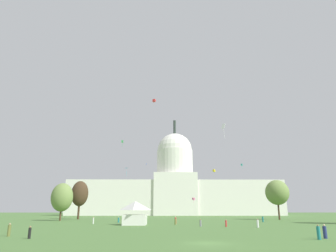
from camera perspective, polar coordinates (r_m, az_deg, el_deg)
name	(u,v)px	position (r m, az deg, el deg)	size (l,w,h in m)	color
ground_plane	(208,243)	(35.30, 7.33, -20.66)	(800.00, 800.00, 0.00)	#4C7538
capitol_building	(175,189)	(208.40, 1.29, -11.60)	(136.74, 28.59, 63.88)	silver
event_tent	(135,213)	(76.50, -6.07, -15.62)	(5.65, 6.98, 5.43)	white
tree_west_mid	(80,194)	(125.34, -15.95, -11.91)	(7.52, 6.93, 14.17)	#42301E
tree_east_far	(277,192)	(122.54, 19.47, -11.48)	(9.13, 9.60, 14.11)	#42301E
tree_west_far	(62,197)	(110.89, -18.96, -12.32)	(9.13, 8.44, 12.10)	#4C3823
person_teal_front_right	(263,219)	(97.77, 17.08, -16.10)	(0.46, 0.46, 1.76)	#1E757A
person_navy_mid_right	(325,232)	(44.95, 26.94, -17.04)	(0.49, 0.49, 1.69)	navy
person_black_back_right	(30,233)	(43.76, -24.15, -17.52)	(0.47, 0.47, 1.51)	black
person_grey_deep_crowd	(201,223)	(69.73, 6.02, -17.38)	(0.41, 0.41, 1.52)	gray
person_white_mid_left	(93,221)	(84.06, -13.61, -16.60)	(0.43, 0.43, 1.68)	silver
person_white_aisle_center	(258,224)	(67.67, 16.20, -16.88)	(0.53, 0.53, 1.69)	silver
person_red_near_tree_east	(176,220)	(83.56, 1.40, -17.01)	(0.63, 0.63, 1.75)	red
person_olive_edge_west	(9,230)	(48.75, -27.24, -16.72)	(0.58, 0.58, 1.70)	olive
person_teal_edge_east	(119,220)	(91.81, -9.10, -16.72)	(0.56, 0.56, 1.55)	#1E757A
person_teal_front_center	(319,233)	(42.97, 26.01, -17.27)	(0.50, 0.50, 1.72)	#1E757A
person_olive_back_center	(175,222)	(76.92, 1.37, -17.23)	(0.57, 0.57, 1.56)	olive
person_red_back_left	(226,223)	(69.08, 10.65, -17.23)	(0.41, 0.41, 1.50)	red
kite_yellow_mid	(214,171)	(121.41, 8.48, -8.14)	(1.16, 1.13, 1.05)	yellow
kite_white_mid	(223,127)	(83.38, 10.17, -0.19)	(1.09, 1.17, 4.05)	white
kite_blue_mid	(146,164)	(146.88, -4.03, -7.04)	(0.28, 0.87, 0.89)	blue
kite_turquoise_mid	(242,165)	(159.17, 13.42, -6.96)	(1.08, 1.06, 2.43)	teal
kite_red_high	(154,101)	(121.08, -2.58, 4.70)	(1.33, 1.32, 1.08)	red
kite_cyan_mid	(127,169)	(130.90, -7.55, -7.93)	(1.52, 1.28, 3.05)	#33BCDB
kite_pink_low	(194,199)	(148.51, 4.73, -13.23)	(1.52, 1.54, 2.51)	pink
kite_green_mid	(122,141)	(148.30, -8.41, -2.84)	(0.84, 0.85, 2.97)	green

